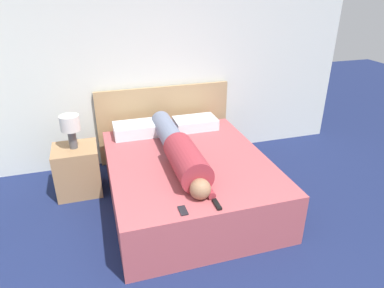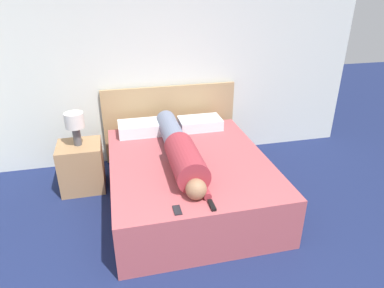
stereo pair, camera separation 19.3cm
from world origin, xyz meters
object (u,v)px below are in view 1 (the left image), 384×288
Objects in this scene: bed at (188,180)px; cell_phone at (183,211)px; table_lamp at (70,126)px; person_lying at (179,150)px; tv_remote at (217,204)px; pillow_near_headboard at (137,129)px; pillow_second at (195,123)px; nightstand at (78,170)px.

bed is 15.54× the size of cell_phone.
cell_phone is (0.88, -1.45, -0.30)m from table_lamp.
person_lying reaches higher than bed.
tv_remote is at bearing -83.25° from person_lying.
pillow_near_headboard is 1.69m from cell_phone.
person_lying is at bearing 96.75° from tv_remote.
person_lying is at bearing -117.61° from pillow_second.
person_lying is 13.38× the size of cell_phone.
table_lamp is at bearing 151.05° from person_lying.
pillow_near_headboard is 0.76m from pillow_second.
pillow_near_headboard is 3.82× the size of tv_remote.
bed is 1.31m from nightstand.
pillow_second is 4.18× the size of cell_phone.
pillow_second is at bearing 8.76° from table_lamp.
bed is at bearing -25.72° from table_lamp.
person_lying is at bearing 76.87° from cell_phone.
table_lamp is at bearing 0.00° from nightstand.
tv_remote is at bearing -101.12° from pillow_second.
tv_remote is (0.43, -1.69, -0.06)m from pillow_near_headboard.
bed is 3.71× the size of pillow_second.
nightstand is at bearing 154.28° from bed.
person_lying reaches higher than nightstand.
nightstand is at bearing -171.24° from pillow_second.
tv_remote is (-0.33, -1.69, -0.06)m from pillow_second.
table_lamp is 1.72m from cell_phone.
table_lamp reaches higher than bed.
bed is at bearing -62.09° from pillow_near_headboard.
pillow_second reaches higher than tv_remote.
table_lamp reaches higher than tv_remote.
pillow_second is (0.76, 0.00, -0.01)m from pillow_near_headboard.
pillow_near_headboard is 1.05× the size of pillow_second.
tv_remote is 0.30m from cell_phone.
bed is 5.18× the size of table_lamp.
nightstand is 1.30m from person_lying.
bed is at bearing 71.15° from cell_phone.
nightstand is 1.57m from pillow_second.
nightstand is at bearing -162.85° from pillow_near_headboard.
nightstand is (-1.18, 0.57, 0.02)m from bed.
table_lamp is 1.55m from pillow_second.
table_lamp is (-1.18, 0.57, 0.58)m from bed.
nightstand is 0.33× the size of person_lying.
tv_remote is (0.00, -0.89, 0.28)m from bed.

